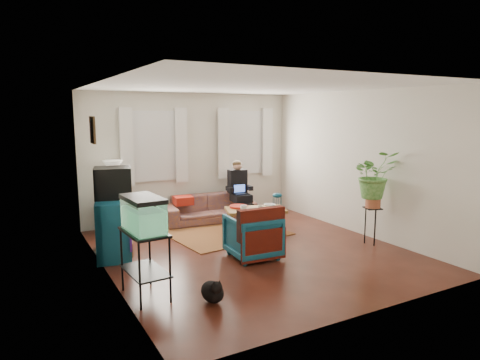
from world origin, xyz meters
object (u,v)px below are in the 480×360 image
side_table (115,212)px  coffee_table (255,220)px  sofa (209,204)px  plant_stand (372,226)px  armchair (253,234)px  dresser (113,227)px  aquarium_stand (145,264)px

side_table → coffee_table: 2.64m
sofa → plant_stand: (1.77, -2.71, -0.05)m
sofa → armchair: size_ratio=2.53×
sofa → dresser: bearing=-145.9°
dresser → coffee_table: 2.61m
armchair → coffee_table: armchair is taller
sofa → side_table: (-1.83, 0.23, -0.01)m
side_table → plant_stand: 4.65m
aquarium_stand → plant_stand: size_ratio=1.29×
sofa → side_table: sofa is taller
sofa → plant_stand: sofa is taller
side_table → dresser: bearing=-103.4°
armchair → coffee_table: (0.76, 1.19, -0.14)m
sofa → coffee_table: 1.22m
armchair → coffee_table: size_ratio=0.68×
side_table → aquarium_stand: size_ratio=0.86×
aquarium_stand → plant_stand: (3.96, 0.22, -0.09)m
armchair → plant_stand: armchair is taller
sofa → aquarium_stand: size_ratio=2.28×
sofa → plant_stand: size_ratio=2.95×
coffee_table → sofa: bearing=128.7°
sofa → plant_stand: bearing=-51.5°
aquarium_stand → coffee_table: bearing=30.5°
sofa → aquarium_stand: 3.65m
sofa → coffee_table: sofa is taller
side_table → coffee_table: side_table is taller
coffee_table → plant_stand: (1.34, -1.58, 0.09)m
plant_stand → side_table: bearing=140.8°
side_table → plant_stand: bearing=-39.2°
dresser → aquarium_stand: dresser is taller
sofa → armchair: armchair is taller
dresser → armchair: size_ratio=1.35×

